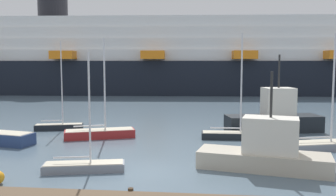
% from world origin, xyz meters
% --- Properties ---
extents(ground_plane, '(600.00, 600.00, 0.00)m').
position_xyz_m(ground_plane, '(0.00, 0.00, 0.00)').
color(ground_plane, slate).
extents(sailboat_0, '(5.18, 1.40, 8.10)m').
position_xyz_m(sailboat_0, '(5.48, 9.15, 0.40)').
color(sailboat_0, black).
rests_on(sailboat_0, ground_plane).
extents(sailboat_1, '(5.59, 3.26, 7.78)m').
position_xyz_m(sailboat_1, '(-5.05, 8.46, 0.42)').
color(sailboat_1, maroon).
rests_on(sailboat_1, ground_plane).
extents(sailboat_2, '(5.75, 3.13, 7.86)m').
position_xyz_m(sailboat_2, '(11.34, 6.40, 0.36)').
color(sailboat_2, gray).
rests_on(sailboat_2, ground_plane).
extents(sailboat_4, '(4.20, 1.93, 7.75)m').
position_xyz_m(sailboat_4, '(-9.57, 11.41, 0.39)').
color(sailboat_4, black).
rests_on(sailboat_4, ground_plane).
extents(sailboat_5, '(4.49, 2.06, 6.46)m').
position_xyz_m(sailboat_5, '(-3.37, -0.29, 0.33)').
color(sailboat_5, gray).
rests_on(sailboat_5, ground_plane).
extents(fishing_boat_0, '(8.36, 4.04, 6.56)m').
position_xyz_m(fishing_boat_0, '(9.08, 12.66, 1.24)').
color(fishing_boat_0, black).
rests_on(fishing_boat_0, ground_plane).
extents(fishing_boat_1, '(7.40, 3.65, 5.41)m').
position_xyz_m(fishing_boat_1, '(6.48, 1.03, 1.06)').
color(fishing_boat_1, '#BCB29E').
rests_on(fishing_boat_1, ground_plane).
extents(cruise_ship, '(112.96, 23.01, 19.86)m').
position_xyz_m(cruise_ship, '(-6.56, 52.04, 6.37)').
color(cruise_ship, black).
rests_on(cruise_ship, ground_plane).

